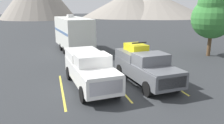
{
  "coord_description": "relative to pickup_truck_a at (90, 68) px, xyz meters",
  "views": [
    {
      "loc": [
        -3.74,
        -11.22,
        4.75
      ],
      "look_at": [
        0.0,
        1.92,
        1.2
      ],
      "focal_mm": 35.12,
      "sensor_mm": 36.0,
      "label": 1
    }
  ],
  "objects": [
    {
      "name": "ground_plane",
      "position": [
        1.62,
        -1.11,
        -1.13
      ],
      "size": [
        240.0,
        240.0,
        0.0
      ],
      "primitive_type": "plane",
      "color": "#2D3033"
    },
    {
      "name": "lot_stripe_c",
      "position": [
        4.89,
        -0.19,
        -1.12
      ],
      "size": [
        0.12,
        5.5,
        0.01
      ],
      "primitive_type": "cube",
      "color": "gold",
      "rests_on": "ground"
    },
    {
      "name": "mountain_ridge",
      "position": [
        12.0,
        73.42,
        4.92
      ],
      "size": [
        127.31,
        43.58,
        16.91
      ],
      "color": "gray",
      "rests_on": "ground"
    },
    {
      "name": "tree_a",
      "position": [
        12.45,
        4.99,
        2.79
      ],
      "size": [
        3.81,
        3.81,
        6.25
      ],
      "color": "brown",
      "rests_on": "ground"
    },
    {
      "name": "camper_trailer_a",
      "position": [
        0.24,
        10.83,
        0.87
      ],
      "size": [
        3.48,
        8.46,
        3.79
      ],
      "color": "silver",
      "rests_on": "ground"
    },
    {
      "name": "lot_stripe_a",
      "position": [
        -1.66,
        -0.19,
        -1.12
      ],
      "size": [
        0.12,
        5.5,
        0.01
      ],
      "primitive_type": "cube",
      "color": "gold",
      "rests_on": "ground"
    },
    {
      "name": "pickup_truck_b",
      "position": [
        3.46,
        -0.18,
        -0.01
      ],
      "size": [
        2.56,
        5.54,
        2.44
      ],
      "color": "#595B60",
      "rests_on": "ground"
    },
    {
      "name": "lot_stripe_b",
      "position": [
        1.62,
        -0.19,
        -1.12
      ],
      "size": [
        0.12,
        5.5,
        0.01
      ],
      "primitive_type": "cube",
      "color": "gold",
      "rests_on": "ground"
    },
    {
      "name": "pickup_truck_a",
      "position": [
        0.0,
        0.0,
        0.0
      ],
      "size": [
        2.52,
        5.8,
        2.12
      ],
      "color": "white",
      "rests_on": "ground"
    }
  ]
}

